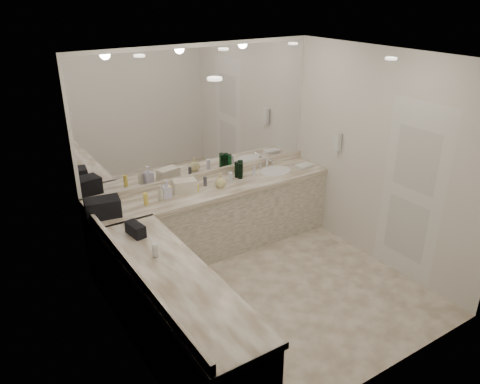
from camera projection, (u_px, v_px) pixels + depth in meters
floor at (270, 294)px, 5.31m from camera, size 3.20×3.20×0.00m
ceiling at (277, 58)px, 4.26m from camera, size 3.20×3.20×0.00m
wall_back at (203, 149)px, 5.93m from camera, size 3.20×0.02×2.60m
wall_left at (123, 230)px, 3.99m from camera, size 0.02×3.00×2.60m
wall_right at (381, 160)px, 5.58m from camera, size 0.02×3.00×2.60m
vanity_back_base at (216, 220)px, 6.06m from camera, size 3.20×0.60×0.84m
vanity_back_top at (216, 189)px, 5.87m from camera, size 3.20×0.64×0.06m
vanity_left_base at (176, 319)px, 4.26m from camera, size 0.60×2.40×0.84m
vanity_left_top at (174, 278)px, 4.08m from camera, size 0.64×2.42×0.06m
backsplash_back at (204, 176)px, 6.06m from camera, size 3.20×0.04×0.10m
backsplash_left at (129, 264)px, 4.14m from camera, size 0.04×3.00×0.10m
mirror_back at (202, 113)px, 5.73m from camera, size 3.12×0.01×1.55m
mirror_left at (118, 178)px, 3.80m from camera, size 0.01×2.92×1.55m
sink at (276, 172)px, 6.34m from camera, size 0.44×0.44×0.03m
faucet at (267, 162)px, 6.47m from camera, size 0.24×0.16×0.14m
wall_phone at (337, 142)px, 6.07m from camera, size 0.06×0.10×0.24m
door at (411, 194)px, 5.29m from camera, size 0.02×0.82×2.10m
black_toiletry_bag at (103, 208)px, 5.06m from camera, size 0.40×0.29×0.21m
black_bag_spill at (135, 229)px, 4.69m from camera, size 0.14×0.26×0.13m
cream_cosmetic_case at (185, 186)px, 5.68m from camera, size 0.31×0.23×0.16m
hand_towel at (304, 166)px, 6.48m from camera, size 0.23×0.17×0.04m
lotion_left at (155, 250)px, 4.32m from camera, size 0.06×0.06×0.13m
soap_bottle_a at (161, 193)px, 5.45m from camera, size 0.08×0.08×0.18m
soap_bottle_b at (167, 189)px, 5.51m from camera, size 0.11×0.12×0.22m
soap_bottle_c at (220, 180)px, 5.81m from camera, size 0.16×0.16×0.18m
green_bottle_0 at (240, 168)px, 6.13m from camera, size 0.06×0.06×0.22m
green_bottle_1 at (239, 170)px, 6.13m from camera, size 0.07×0.07×0.19m
green_bottle_2 at (240, 171)px, 6.07m from camera, size 0.06×0.06×0.21m
green_bottle_3 at (241, 168)px, 6.17m from camera, size 0.06×0.06×0.20m
green_bottle_4 at (237, 170)px, 6.10m from camera, size 0.07×0.07×0.21m
amenity_bottle_0 at (170, 192)px, 5.52m from camera, size 0.05×0.05×0.15m
amenity_bottle_1 at (230, 177)px, 5.95m from camera, size 0.06×0.06×0.14m
amenity_bottle_2 at (205, 181)px, 5.86m from camera, size 0.04×0.04×0.12m
amenity_bottle_3 at (220, 182)px, 5.84m from camera, size 0.04×0.04×0.11m
amenity_bottle_4 at (197, 188)px, 5.70m from camera, size 0.04×0.04×0.08m
amenity_bottle_5 at (254, 171)px, 6.16m from camera, size 0.04×0.04×0.13m
amenity_bottle_6 at (146, 199)px, 5.34m from camera, size 0.05×0.05×0.15m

